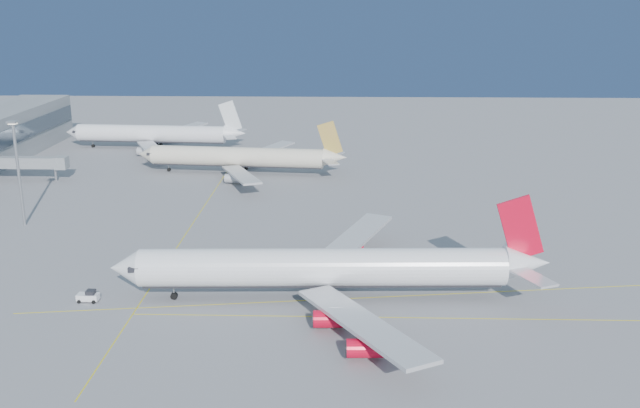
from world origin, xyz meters
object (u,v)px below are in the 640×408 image
(pushback_tug, at_px, (89,296))
(airliner_etihad, at_px, (242,157))
(airliner_virgin, at_px, (332,268))
(airliner_third, at_px, (155,134))
(light_mast, at_px, (18,165))

(pushback_tug, bearing_deg, airliner_etihad, 83.02)
(airliner_virgin, xyz_separation_m, airliner_third, (-61.17, 123.54, -0.44))
(airliner_third, relative_size, light_mast, 2.64)
(airliner_virgin, bearing_deg, airliner_etihad, 104.87)
(airliner_virgin, height_order, pushback_tug, airliner_virgin)
(airliner_etihad, xyz_separation_m, light_mast, (-42.33, -50.06, 9.05))
(light_mast, bearing_deg, airliner_etihad, 49.78)
(airliner_third, xyz_separation_m, pushback_tug, (20.31, -125.91, -4.13))
(light_mast, bearing_deg, airliner_third, 84.31)
(pushback_tug, xyz_separation_m, light_mast, (-28.76, 41.17, 13.01))
(airliner_third, xyz_separation_m, light_mast, (-8.45, -84.74, 8.88))
(airliner_etihad, relative_size, pushback_tug, 17.09)
(airliner_virgin, xyz_separation_m, airliner_etihad, (-27.29, 88.86, -0.61))
(airliner_etihad, bearing_deg, pushback_tug, -93.19)
(airliner_virgin, distance_m, pushback_tug, 41.18)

